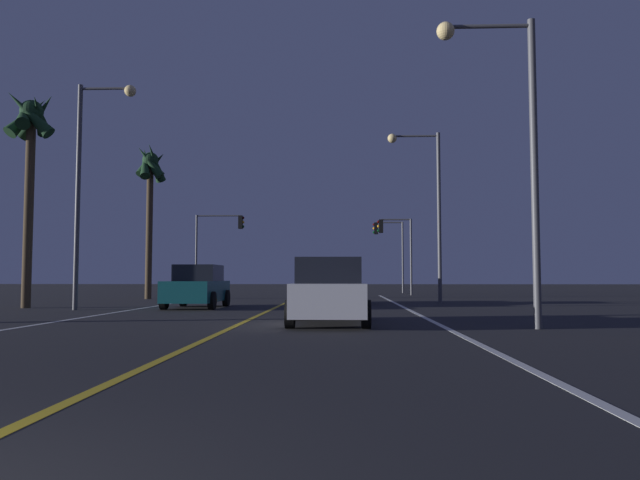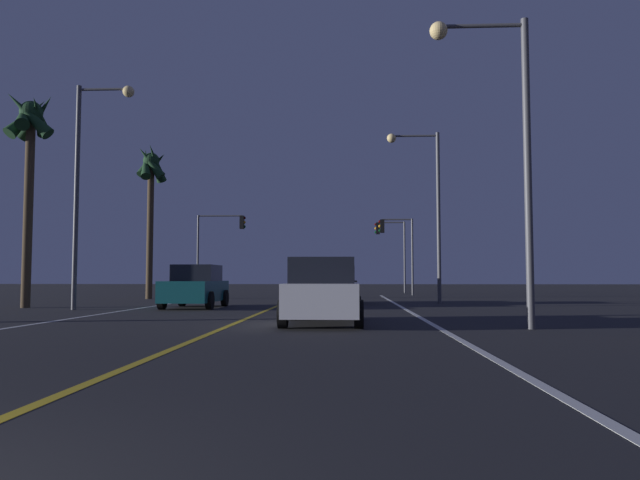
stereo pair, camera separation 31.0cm
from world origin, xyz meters
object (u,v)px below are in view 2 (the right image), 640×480
street_lamp_right_near (503,128)px  traffic_light_near_right (396,239)px  street_lamp_right_far (426,194)px  traffic_light_near_left (221,235)px  palm_tree_left_mid (30,135)px  car_lead_same_lane (323,292)px  car_ahead_far (337,286)px  street_lamp_left_mid (90,167)px  traffic_light_far_right (391,241)px  palm_tree_left_far (151,177)px  car_oncoming (196,287)px

street_lamp_right_near → traffic_light_near_right: bearing=-89.0°
street_lamp_right_far → traffic_light_near_left: bearing=-44.3°
palm_tree_left_mid → car_lead_same_lane: bearing=-32.1°
traffic_light_near_left → car_ahead_far: bearing=-58.1°
traffic_light_near_left → street_lamp_left_mid: 18.47m
car_lead_same_lane → traffic_light_far_right: size_ratio=0.79×
car_lead_same_lane → traffic_light_near_left: size_ratio=0.79×
street_lamp_right_far → palm_tree_left_far: 15.58m
car_oncoming → palm_tree_left_far: palm_tree_left_far is taller
traffic_light_far_right → traffic_light_near_left: bearing=24.7°
traffic_light_near_right → traffic_light_near_left: size_ratio=0.94×
car_ahead_far → traffic_light_near_left: 15.82m
car_ahead_far → street_lamp_left_mid: street_lamp_left_mid is taller
palm_tree_left_far → street_lamp_right_far: bearing=-17.2°
car_ahead_far → palm_tree_left_mid: 14.26m
street_lamp_left_mid → palm_tree_left_far: 11.10m
car_ahead_far → car_lead_same_lane: bearing=179.3°
traffic_light_near_right → traffic_light_far_right: traffic_light_far_right is taller
car_lead_same_lane → street_lamp_right_far: bearing=-19.0°
car_ahead_far → palm_tree_left_mid: palm_tree_left_mid is taller
traffic_light_near_left → street_lamp_left_mid: bearing=-93.2°
traffic_light_near_right → street_lamp_right_far: bearing=92.1°
traffic_light_near_left → street_lamp_left_mid: street_lamp_left_mid is taller
traffic_light_near_right → street_lamp_left_mid: size_ratio=0.61×
traffic_light_near_left → street_lamp_right_near: (12.39, -25.94, 0.71)m
traffic_light_far_right → palm_tree_left_far: 19.57m
car_oncoming → traffic_light_far_right: (9.31, 22.25, 3.19)m
street_lamp_right_near → palm_tree_left_mid: 18.83m
car_lead_same_lane → street_lamp_left_mid: bearing=55.2°
car_oncoming → street_lamp_right_near: (9.75, -9.20, 3.96)m
street_lamp_left_mid → traffic_light_near_right: bearing=54.8°
palm_tree_left_far → traffic_light_near_left: bearing=72.2°
traffic_light_near_left → street_lamp_left_mid: (-1.04, -18.39, 1.28)m
street_lamp_right_near → street_lamp_left_mid: size_ratio=0.88×
traffic_light_near_left → palm_tree_left_mid: (-4.08, -17.09, 2.88)m
car_oncoming → street_lamp_left_mid: street_lamp_left_mid is taller
car_ahead_far → street_lamp_right_far: (4.22, 1.07, 4.32)m
car_ahead_far → traffic_light_near_left: traffic_light_near_left is taller
car_lead_same_lane → palm_tree_left_mid: (-12.12, 7.61, 6.12)m
street_lamp_right_near → palm_tree_left_mid: (-16.47, 8.85, 2.17)m
car_oncoming → traffic_light_near_right: size_ratio=0.83×
traffic_light_far_right → street_lamp_right_near: street_lamp_right_near is taller
car_oncoming → traffic_light_near_right: (9.29, 16.75, 2.98)m
street_lamp_left_mid → palm_tree_left_mid: bearing=156.9°
traffic_light_near_right → street_lamp_left_mid: 22.56m
car_lead_same_lane → street_lamp_right_far: (4.35, 12.64, 4.32)m
traffic_light_near_right → palm_tree_left_far: bearing=27.6°
car_oncoming → traffic_light_far_right: size_ratio=0.79×
traffic_light_near_right → palm_tree_left_far: (-14.34, -7.49, 3.06)m
car_ahead_far → street_lamp_right_far: bearing=-75.7°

